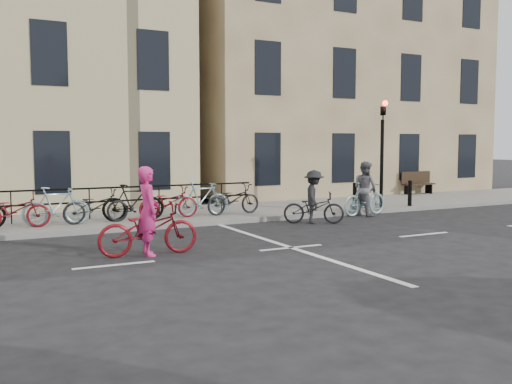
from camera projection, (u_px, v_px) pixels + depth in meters
name	position (u px, v px, depth m)	size (l,w,h in m)	color
ground	(291.00, 248.00, 12.91)	(120.00, 120.00, 0.00)	black
sidewalk	(64.00, 223.00, 16.38)	(46.00, 4.00, 0.15)	slate
building_east	(313.00, 65.00, 28.00)	(14.00, 10.00, 12.00)	#927858
traffic_light	(382.00, 140.00, 19.37)	(0.18, 0.30, 3.90)	black
bollard_east	(355.00, 196.00, 18.91)	(0.14, 0.14, 0.90)	black
bollard_west	(410.00, 193.00, 20.01)	(0.14, 0.14, 0.90)	black
bench	(417.00, 182.00, 24.73)	(1.60, 0.41, 0.97)	black
parked_bikes	(96.00, 205.00, 15.80)	(10.40, 1.23, 1.05)	black
cyclist_pink	(148.00, 225.00, 12.02)	(2.15, 0.85, 1.89)	maroon
cyclist_grey	(365.00, 194.00, 18.53)	(1.88, 0.94, 1.77)	#7C9EA3
cyclist_dark	(314.00, 203.00, 16.72)	(1.84, 1.41, 1.58)	black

